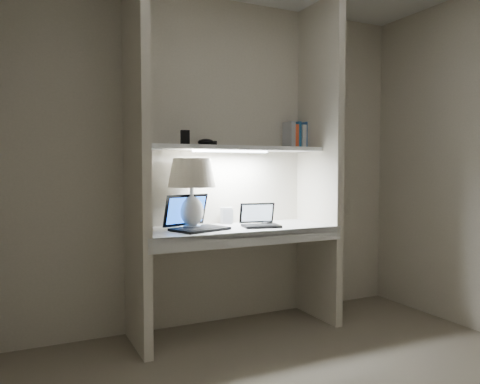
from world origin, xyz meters
TOP-DOWN VIEW (x-y plane):
  - back_wall at (0.00, 1.50)m, footprint 3.20×0.01m
  - alcove_panel_left at (-0.73, 1.23)m, footprint 0.06×0.55m
  - alcove_panel_right at (0.73, 1.23)m, footprint 0.06×0.55m
  - desk at (0.00, 1.23)m, footprint 1.40×0.55m
  - desk_apron at (0.00, 0.96)m, footprint 1.46×0.03m
  - shelf at (0.00, 1.32)m, footprint 1.40×0.36m
  - strip_light at (0.00, 1.32)m, footprint 0.60×0.04m
  - table_lamp at (-0.32, 1.29)m, footprint 0.34×0.34m
  - laptop_main at (-0.32, 1.23)m, footprint 0.45×0.42m
  - laptop_netbook at (0.17, 1.18)m, footprint 0.31×0.28m
  - speaker at (0.01, 1.43)m, footprint 0.11×0.10m
  - mouse at (0.24, 1.19)m, footprint 0.11×0.09m
  - cable_coil at (0.30, 1.26)m, footprint 0.11×0.11m
  - sticky_note at (-0.64, 1.32)m, footprint 0.09×0.09m
  - book_row at (0.65, 1.42)m, footprint 0.20×0.14m
  - shelf_box at (-0.36, 1.33)m, footprint 0.07×0.06m
  - shelf_gadget at (-0.17, 1.39)m, footprint 0.14×0.11m

SIDE VIEW (x-z plane):
  - desk_apron at x=0.00m, z-range 0.67..0.77m
  - desk at x=0.00m, z-range 0.73..0.77m
  - sticky_note at x=-0.64m, z-range 0.77..0.77m
  - cable_coil at x=0.30m, z-range 0.77..0.78m
  - mouse at x=0.24m, z-range 0.77..0.80m
  - laptop_netbook at x=0.17m, z-range 0.72..0.90m
  - laptop_main at x=-0.32m, z-range 0.70..0.95m
  - speaker at x=0.01m, z-range 0.77..0.90m
  - table_lamp at x=-0.32m, z-range 0.86..1.36m
  - back_wall at x=0.00m, z-range 0.00..2.50m
  - alcove_panel_left at x=-0.73m, z-range 0.00..2.50m
  - alcove_panel_right at x=0.73m, z-range 0.00..2.50m
  - strip_light at x=0.00m, z-range 1.32..1.34m
  - shelf at x=0.00m, z-range 1.34..1.36m
  - shelf_gadget at x=-0.17m, z-range 1.37..1.42m
  - shelf_box at x=-0.36m, z-range 1.36..1.47m
  - book_row at x=0.65m, z-range 1.36..1.57m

